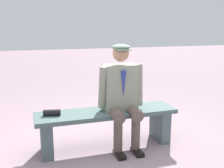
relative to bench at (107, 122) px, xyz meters
The scene contains 4 objects.
ground_plane 0.34m from the bench, ahead, with size 30.00×30.00×0.00m, color gray.
bench is the anchor object (origin of this frame).
seated_man 0.44m from the bench, 162.01° to the left, with size 0.59×0.57×1.35m.
rolled_magazine 0.72m from the bench, ahead, with size 0.08×0.08×0.21m, color black.
Camera 1 is at (0.97, 3.25, 1.58)m, focal length 44.02 mm.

